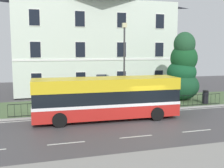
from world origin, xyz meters
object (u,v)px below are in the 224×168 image
object	(u,v)px
georgian_townhouse	(93,41)
single_decker_bus	(107,98)
evergreen_tree	(182,72)
litter_bin	(205,97)
street_lamp_post	(124,60)

from	to	relation	value
georgian_townhouse	single_decker_bus	distance (m)	14.80
evergreen_tree	litter_bin	bearing A→B (deg)	-65.94
georgian_townhouse	street_lamp_post	world-z (taller)	georgian_townhouse
single_decker_bus	street_lamp_post	bearing A→B (deg)	52.28
single_decker_bus	street_lamp_post	distance (m)	4.29
single_decker_bus	litter_bin	world-z (taller)	single_decker_bus
single_decker_bus	street_lamp_post	xyz separation A→B (m)	(2.22, 2.67, 2.51)
single_decker_bus	litter_bin	size ratio (longest dim) A/B	8.39
evergreen_tree	litter_bin	size ratio (longest dim) A/B	5.28
evergreen_tree	street_lamp_post	bearing A→B (deg)	-161.29
street_lamp_post	litter_bin	xyz separation A→B (m)	(7.71, -0.13, -3.35)
georgian_townhouse	evergreen_tree	world-z (taller)	georgian_townhouse
single_decker_bus	georgian_townhouse	bearing A→B (deg)	83.37
evergreen_tree	litter_bin	distance (m)	3.34
georgian_townhouse	litter_bin	size ratio (longest dim) A/B	14.80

